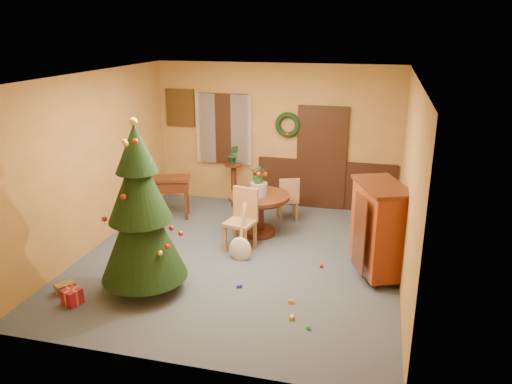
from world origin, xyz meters
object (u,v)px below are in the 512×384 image
(chair_near, at_px, (242,217))
(sideboard, at_px, (379,227))
(christmas_tree, at_px, (140,213))
(dining_table, at_px, (259,207))
(writing_desk, at_px, (166,187))

(chair_near, relative_size, sideboard, 0.73)
(chair_near, distance_m, christmas_tree, 2.04)
(dining_table, relative_size, christmas_tree, 0.44)
(chair_near, xyz_separation_m, writing_desk, (-1.82, 1.02, 0.05))
(christmas_tree, xyz_separation_m, writing_desk, (-0.87, 2.71, -0.56))
(sideboard, bearing_deg, christmas_tree, -157.69)
(christmas_tree, relative_size, writing_desk, 2.45)
(chair_near, relative_size, writing_desk, 1.04)
(dining_table, bearing_deg, sideboard, -26.35)
(christmas_tree, relative_size, sideboard, 1.74)
(sideboard, bearing_deg, dining_table, 153.65)
(writing_desk, height_order, sideboard, sideboard)
(writing_desk, bearing_deg, christmas_tree, -72.30)
(dining_table, xyz_separation_m, chair_near, (-0.13, -0.65, 0.04))
(dining_table, bearing_deg, christmas_tree, -114.95)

